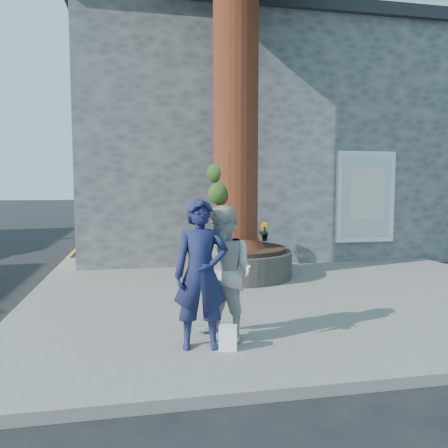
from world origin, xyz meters
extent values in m
plane|color=black|center=(0.00, 0.00, 0.00)|extent=(120.00, 120.00, 0.00)
cube|color=slate|center=(1.50, 1.00, 0.06)|extent=(9.00, 8.00, 0.12)
cube|color=yellow|center=(-3.05, 1.00, 0.00)|extent=(0.10, 30.00, 0.01)
cube|color=#4C4F51|center=(2.50, 7.20, 3.00)|extent=(10.00, 8.00, 6.00)
cube|color=black|center=(2.50, 7.20, 6.15)|extent=(10.30, 8.30, 0.30)
cube|color=white|center=(4.30, 3.14, 1.70)|extent=(1.50, 0.12, 2.20)
cube|color=silver|center=(4.30, 3.08, 1.70)|extent=(1.25, 0.04, 1.95)
cube|color=silver|center=(4.30, 3.06, 1.80)|extent=(0.90, 0.02, 1.30)
cylinder|color=black|center=(0.80, 2.00, 0.38)|extent=(2.30, 2.30, 0.52)
cylinder|color=black|center=(0.80, 2.00, 0.68)|extent=(2.04, 2.04, 0.08)
cylinder|color=#4D2113|center=(0.80, 2.00, 4.47)|extent=(0.90, 0.90, 7.50)
cone|color=#4D2113|center=(0.80, 2.00, 1.07)|extent=(1.24, 1.24, 0.70)
sphere|color=#1C3C14|center=(0.42, 1.80, 1.82)|extent=(0.44, 0.44, 0.44)
sphere|color=#1C3C14|center=(0.48, 1.70, 1.42)|extent=(0.36, 0.36, 0.36)
sphere|color=#1C3C14|center=(0.40, 1.92, 2.22)|extent=(0.40, 0.40, 0.40)
imported|color=#161B3E|center=(-0.46, -1.84, 0.97)|extent=(0.65, 0.46, 1.70)
imported|color=#B9B6B1|center=(-0.15, -1.64, 0.93)|extent=(0.97, 0.99, 1.61)
cube|color=white|center=(-0.18, -1.97, 0.26)|extent=(0.22, 0.17, 0.28)
imported|color=gray|center=(-0.05, 2.70, 0.88)|extent=(0.20, 0.20, 0.32)
imported|color=gray|center=(1.65, 2.85, 0.93)|extent=(0.28, 0.29, 0.43)
imported|color=gray|center=(0.42, 2.85, 0.87)|extent=(0.21, 0.21, 0.30)
imported|color=gray|center=(1.65, 2.85, 0.87)|extent=(0.36, 0.36, 0.30)
camera|label=1|loc=(-1.14, -6.65, 1.96)|focal=35.00mm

